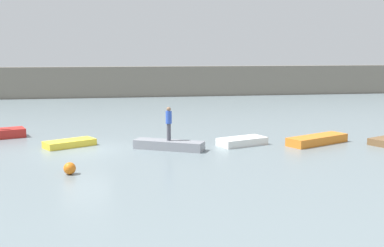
{
  "coord_description": "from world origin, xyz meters",
  "views": [
    {
      "loc": [
        1.4,
        -25.49,
        5.26
      ],
      "look_at": [
        6.11,
        2.32,
        0.94
      ],
      "focal_mm": 45.14,
      "sensor_mm": 36.0,
      "label": 1
    }
  ],
  "objects_px": {
    "rowboat_white": "(242,141)",
    "rowboat_orange": "(317,140)",
    "rowboat_grey": "(169,145)",
    "person_blue_shirt": "(169,122)",
    "rowboat_yellow": "(70,143)",
    "mooring_buoy": "(70,168)"
  },
  "relations": [
    {
      "from": "rowboat_orange",
      "to": "rowboat_yellow",
      "type": "bearing_deg",
      "value": 148.1
    },
    {
      "from": "rowboat_yellow",
      "to": "rowboat_grey",
      "type": "relative_size",
      "value": 0.72
    },
    {
      "from": "rowboat_orange",
      "to": "mooring_buoy",
      "type": "relative_size",
      "value": 7.51
    },
    {
      "from": "rowboat_white",
      "to": "rowboat_grey",
      "type": "bearing_deg",
      "value": 166.98
    },
    {
      "from": "rowboat_grey",
      "to": "rowboat_white",
      "type": "distance_m",
      "value": 4.21
    },
    {
      "from": "rowboat_yellow",
      "to": "person_blue_shirt",
      "type": "distance_m",
      "value": 5.7
    },
    {
      "from": "rowboat_orange",
      "to": "mooring_buoy",
      "type": "xyz_separation_m",
      "value": [
        -13.25,
        -4.6,
        0.03
      ]
    },
    {
      "from": "rowboat_white",
      "to": "person_blue_shirt",
      "type": "xyz_separation_m",
      "value": [
        -4.17,
        -0.53,
        1.28
      ]
    },
    {
      "from": "person_blue_shirt",
      "to": "mooring_buoy",
      "type": "bearing_deg",
      "value": -137.17
    },
    {
      "from": "rowboat_yellow",
      "to": "mooring_buoy",
      "type": "height_order",
      "value": "mooring_buoy"
    },
    {
      "from": "person_blue_shirt",
      "to": "mooring_buoy",
      "type": "xyz_separation_m",
      "value": [
        -4.8,
        -4.45,
        -1.23
      ]
    },
    {
      "from": "person_blue_shirt",
      "to": "rowboat_grey",
      "type": "bearing_deg",
      "value": 180.0
    },
    {
      "from": "rowboat_grey",
      "to": "person_blue_shirt",
      "type": "bearing_deg",
      "value": 27.26
    },
    {
      "from": "rowboat_white",
      "to": "rowboat_yellow",
      "type": "bearing_deg",
      "value": 152.77
    },
    {
      "from": "rowboat_yellow",
      "to": "rowboat_orange",
      "type": "xyz_separation_m",
      "value": [
        13.74,
        -1.53,
        0.05
      ]
    },
    {
      "from": "rowboat_white",
      "to": "rowboat_orange",
      "type": "bearing_deg",
      "value": -25.38
    },
    {
      "from": "rowboat_yellow",
      "to": "rowboat_grey",
      "type": "distance_m",
      "value": 5.54
    },
    {
      "from": "rowboat_yellow",
      "to": "person_blue_shirt",
      "type": "relative_size",
      "value": 1.51
    },
    {
      "from": "rowboat_grey",
      "to": "rowboat_orange",
      "type": "bearing_deg",
      "value": 28.29
    },
    {
      "from": "rowboat_white",
      "to": "rowboat_orange",
      "type": "xyz_separation_m",
      "value": [
        4.28,
        -0.38,
        0.03
      ]
    },
    {
      "from": "rowboat_yellow",
      "to": "rowboat_grey",
      "type": "xyz_separation_m",
      "value": [
        5.28,
        -1.68,
        0.06
      ]
    },
    {
      "from": "rowboat_white",
      "to": "rowboat_orange",
      "type": "distance_m",
      "value": 4.3
    }
  ]
}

